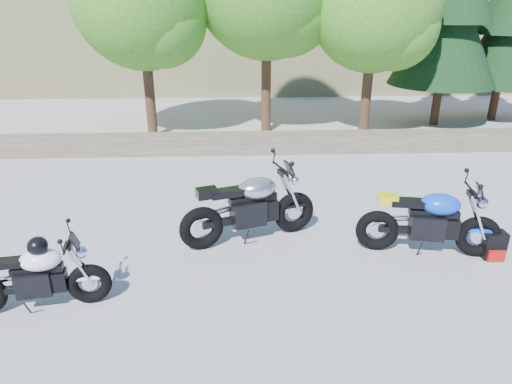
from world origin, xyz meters
TOP-DOWN VIEW (x-y plane):
  - ground at (0.00, 0.00)m, footprint 90.00×90.00m
  - stone_wall at (0.00, 5.50)m, footprint 22.00×0.55m
  - tree_decid_left at (-2.39, 7.14)m, footprint 3.67×3.67m
  - tree_decid_right at (3.71, 6.94)m, footprint 3.54×3.54m
  - conifer_far at (8.40, 8.80)m, footprint 2.82×2.82m
  - silver_bike at (0.10, 0.80)m, footprint 2.22×0.99m
  - white_bike at (-2.62, -0.89)m, footprint 1.79×0.57m
  - blue_bike at (2.78, 0.25)m, footprint 2.13×0.71m
  - backpack at (3.72, 0.05)m, footprint 0.32×0.28m

SIDE VIEW (x-z plane):
  - ground at x=0.00m, z-range 0.00..0.00m
  - backpack at x=3.72m, z-range -0.01..0.42m
  - stone_wall at x=0.00m, z-range 0.00..0.50m
  - white_bike at x=-2.62m, z-range -0.01..0.98m
  - blue_bike at x=2.78m, z-range -0.01..1.06m
  - silver_bike at x=0.10m, z-range -0.02..1.14m
  - conifer_far at x=8.40m, z-range 0.13..6.41m
  - tree_decid_right at x=3.71m, z-range 0.79..6.20m
  - tree_decid_left at x=-2.39m, z-range 0.83..6.44m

